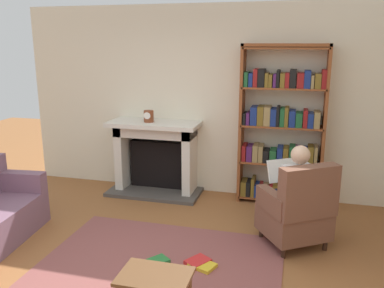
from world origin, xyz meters
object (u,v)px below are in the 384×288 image
Objects in this scene: bookshelf at (282,129)px; armchair_reading at (298,210)px; seated_reader at (293,190)px; side_table at (155,282)px; fireplace at (156,154)px; mantel_clock at (149,116)px.

armchair_reading is at bearing -78.61° from bookshelf.
bookshelf is 1.90× the size of seated_reader.
bookshelf is 3.03m from side_table.
fireplace is 0.60m from mantel_clock.
armchair_reading is (2.04, -1.23, -0.15)m from fireplace.
armchair_reading is at bearing -31.08° from fireplace.
side_table is (-0.80, -2.84, -0.68)m from bookshelf.
armchair_reading is 0.85× the size of seated_reader.
mantel_clock is (-0.07, -0.10, 0.59)m from fireplace.
armchair_reading is 1.89m from side_table.
bookshelf is at bearing -112.22° from armchair_reading.
side_table is at bearing -68.68° from mantel_clock.
fireplace is at bearing -178.86° from bookshelf.
fireplace is 1.39× the size of armchair_reading.
armchair_reading is 0.23m from seated_reader.
seated_reader reaches higher than fireplace.
seated_reader is (0.19, -1.17, -0.42)m from bookshelf.
fireplace is 0.62× the size of bookshelf.
fireplace is at bearing 55.46° from mantel_clock.
armchair_reading reaches higher than side_table.
seated_reader is (1.98, -1.13, 0.05)m from fireplace.
bookshelf is at bearing 1.14° from fireplace.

